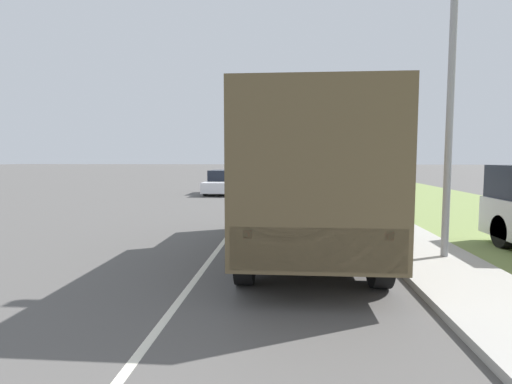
# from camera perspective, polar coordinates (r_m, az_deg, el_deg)

# --- Properties ---
(ground_plane) EXTENTS (180.00, 180.00, 0.00)m
(ground_plane) POSITION_cam_1_polar(r_m,az_deg,el_deg) (40.11, 2.19, 1.89)
(ground_plane) COLOR #565451
(lane_centre_stripe) EXTENTS (0.12, 120.00, 0.00)m
(lane_centre_stripe) POSITION_cam_1_polar(r_m,az_deg,el_deg) (40.11, 2.19, 1.89)
(lane_centre_stripe) COLOR silver
(lane_centre_stripe) RESTS_ON ground
(sidewalk_right) EXTENTS (1.80, 120.00, 0.12)m
(sidewalk_right) POSITION_cam_1_polar(r_m,az_deg,el_deg) (40.19, 8.62, 1.93)
(sidewalk_right) COLOR #ADAAA3
(sidewalk_right) RESTS_ON ground
(grass_strip_right) EXTENTS (7.00, 120.00, 0.02)m
(grass_strip_right) POSITION_cam_1_polar(r_m,az_deg,el_deg) (40.75, 14.80, 1.79)
(grass_strip_right) COLOR olive
(grass_strip_right) RESTS_ON ground
(military_truck) EXTENTS (2.48, 6.82, 3.20)m
(military_truck) POSITION_cam_1_polar(r_m,az_deg,el_deg) (8.50, 7.21, 2.42)
(military_truck) COLOR #474C38
(military_truck) RESTS_ON ground
(car_nearest_ahead) EXTENTS (1.86, 4.82, 1.38)m
(car_nearest_ahead) POSITION_cam_1_polar(r_m,az_deg,el_deg) (23.74, -4.54, 1.33)
(car_nearest_ahead) COLOR silver
(car_nearest_ahead) RESTS_ON ground
(car_second_ahead) EXTENTS (1.71, 4.24, 1.66)m
(car_second_ahead) POSITION_cam_1_polar(r_m,az_deg,el_deg) (36.35, 4.53, 2.73)
(car_second_ahead) COLOR #336B3D
(car_second_ahead) RESTS_ON ground
(car_third_ahead) EXTENTS (1.84, 4.06, 1.65)m
(car_third_ahead) POSITION_cam_1_polar(r_m,az_deg,el_deg) (51.91, 5.10, 3.37)
(car_third_ahead) COLOR tan
(car_third_ahead) RESTS_ON ground
(car_fourth_ahead) EXTENTS (1.81, 4.21, 1.74)m
(car_fourth_ahead) POSITION_cam_1_polar(r_m,az_deg,el_deg) (59.49, 4.58, 3.60)
(car_fourth_ahead) COLOR maroon
(car_fourth_ahead) RESTS_ON ground
(lamp_post) EXTENTS (1.69, 0.24, 6.35)m
(lamp_post) POSITION_cam_1_polar(r_m,az_deg,el_deg) (8.90, 24.80, 16.43)
(lamp_post) COLOR gray
(lamp_post) RESTS_ON sidewalk_right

